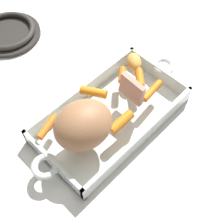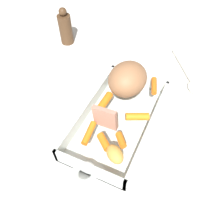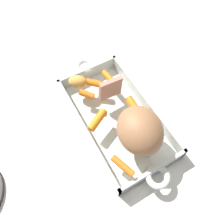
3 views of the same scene
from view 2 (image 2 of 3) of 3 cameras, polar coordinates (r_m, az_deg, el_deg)
ground_plane at (r=0.69m, az=1.41°, el=-2.69°), size 2.40×2.40×0.00m
roasting_dish at (r=0.68m, az=1.43°, el=-1.92°), size 0.46×0.20×0.05m
pork_roast at (r=0.68m, az=3.91°, el=8.23°), size 0.14×0.13×0.09m
roast_slice_thin at (r=0.60m, az=-1.75°, el=-1.49°), size 0.01×0.07×0.07m
baby_carrot_southwest at (r=0.58m, az=-2.03°, el=-7.47°), size 0.05×0.05×0.02m
baby_carrot_center_left at (r=0.63m, az=6.28°, el=-1.23°), size 0.05×0.07×0.02m
baby_carrot_short at (r=0.73m, az=10.46°, el=6.44°), size 0.07×0.04×0.02m
baby_carrot_northeast at (r=0.59m, az=2.25°, el=-7.00°), size 0.05×0.04×0.02m
baby_carrot_northwest at (r=0.60m, az=-5.77°, el=-5.25°), size 0.07×0.02×0.02m
baby_carrot_long at (r=0.67m, az=-1.73°, el=2.74°), size 0.06×0.02×0.03m
potato_near_roast at (r=0.56m, az=0.71°, el=-10.47°), size 0.06×0.07×0.03m
serving_spoon at (r=0.86m, az=18.89°, el=8.14°), size 0.23×0.17×0.02m
pepper_mill at (r=0.99m, az=-11.54°, el=19.83°), size 0.05×0.05×0.15m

